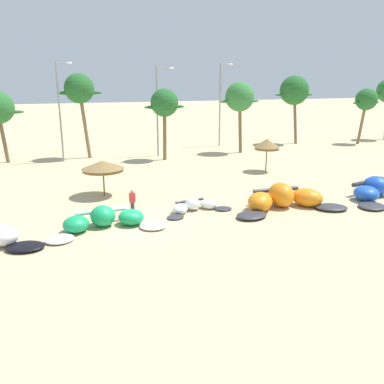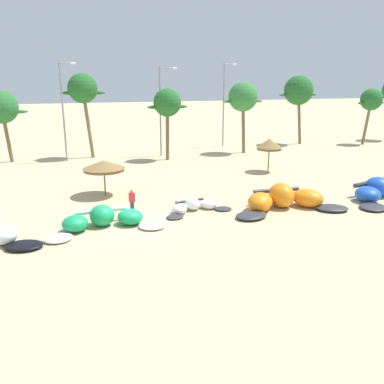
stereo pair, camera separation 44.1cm
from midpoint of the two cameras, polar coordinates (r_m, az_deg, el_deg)
The scene contains 17 objects.
ground_plane at distance 23.89m, azimuth -7.56°, elevation -4.39°, with size 260.00×260.00×0.00m, color #C6B284.
kite_left at distance 23.41m, azimuth -11.74°, elevation -3.80°, with size 6.90×3.26×1.20m.
kite_left_of_center at distance 25.86m, azimuth 0.80°, elevation -1.98°, with size 4.71×2.54×0.80m.
kite_center at distance 26.91m, azimuth 13.19°, elevation -1.04°, with size 7.97×3.87×1.58m.
kite_right_of_center at distance 31.83m, azimuth 25.52°, elevation 0.24°, with size 8.11×4.84×1.39m.
beach_umbrella_near_van at distance 29.52m, azimuth -11.77°, elevation 3.61°, with size 2.99×2.99×2.55m.
beach_umbrella_middle at distance 37.22m, azimuth 11.06°, elevation 6.54°, with size 2.27×2.27×2.97m.
person_near_kites at distance 25.16m, azimuth -7.86°, elevation -1.41°, with size 0.36×0.24×1.62m.
palm_left at distance 44.59m, azimuth -24.76°, elevation 10.61°, with size 4.79×3.20×7.04m.
palm_left_of_gap at distance 44.31m, azimuth -14.69°, elevation 13.64°, with size 4.52×3.01×8.67m.
palm_center_left at distance 42.00m, azimuth -3.16°, elevation 12.18°, with size 4.19×2.80×7.19m.
palm_center_right at distance 46.32m, azimuth 7.39°, elevation 12.91°, with size 4.80×3.20×7.81m.
palm_right_of_gap at distance 54.27m, azimuth 14.86°, elevation 13.46°, with size 5.45×3.63×8.54m.
palm_right at distance 57.15m, azimuth 23.91°, elevation 11.59°, with size 4.09×2.72×6.98m.
lamppost_west_center at distance 43.03m, azimuth -17.13°, elevation 11.21°, with size 1.63×0.24×9.72m.
lamppost_east_center at distance 44.32m, azimuth -3.95°, elevation 11.74°, with size 2.01×0.24×9.32m.
lamppost_east at distance 51.16m, azimuth 4.80°, elevation 12.53°, with size 1.70×0.24×9.95m.
Camera 2 is at (-3.96, -22.19, 8.04)m, focal length 38.27 mm.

